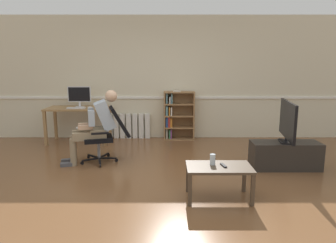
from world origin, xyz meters
name	(u,v)px	position (x,y,z in m)	size (l,w,h in m)	color
ground_plane	(158,179)	(0.00, 0.00, 0.00)	(18.00, 18.00, 0.00)	brown
back_wall	(162,78)	(0.00, 2.65, 1.35)	(12.00, 0.13, 2.70)	beige
computer_desk	(80,112)	(-1.73, 2.15, 0.65)	(1.29, 0.66, 0.76)	#9E7547
imac_monitor	(81,95)	(-1.71, 2.23, 1.01)	(0.49, 0.14, 0.44)	silver
keyboard	(78,108)	(-1.73, 2.01, 0.77)	(0.38, 0.12, 0.02)	silver
computer_mouse	(91,107)	(-1.45, 2.03, 0.77)	(0.06, 0.10, 0.03)	white
bookshelf	(178,116)	(0.37, 2.44, 0.53)	(0.67, 0.29, 1.09)	olive
radiator	(130,126)	(-0.72, 2.54, 0.28)	(0.96, 0.08, 0.56)	white
office_chair	(109,132)	(-0.86, 0.86, 0.52)	(0.85, 0.67, 0.95)	black
person_seated	(97,125)	(-1.05, 0.81, 0.65)	(0.98, 0.55, 1.23)	#937F60
tv_stand	(286,155)	(2.05, 0.48, 0.22)	(1.08, 0.40, 0.44)	#2D2823
tv_screen	(289,121)	(2.05, 0.48, 0.78)	(0.25, 1.02, 0.65)	black
coffee_table	(220,171)	(0.80, -0.64, 0.36)	(0.80, 0.47, 0.42)	#4C3D2D
drinking_glass	(214,159)	(0.73, -0.58, 0.49)	(0.07, 0.07, 0.13)	silver
spare_remote	(225,165)	(0.86, -0.63, 0.43)	(0.04, 0.15, 0.02)	black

